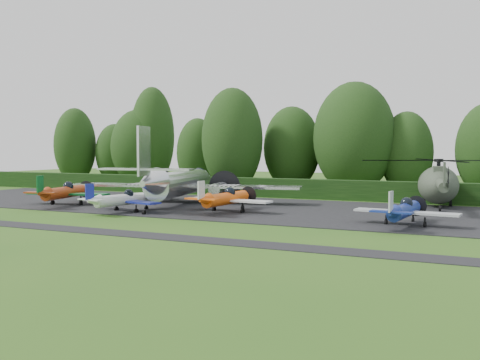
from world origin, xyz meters
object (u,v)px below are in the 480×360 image
at_px(light_plane_blue, 404,210).
at_px(helicopter, 438,182).
at_px(light_plane_red, 65,192).
at_px(transport_plane, 178,183).
at_px(light_plane_orange, 226,198).
at_px(light_plane_white, 123,199).

xyz_separation_m(light_plane_blue, helicopter, (1.03, 13.23, 1.20)).
bearing_deg(light_plane_red, transport_plane, 43.99).
distance_m(light_plane_orange, helicopter, 18.93).
bearing_deg(transport_plane, light_plane_orange, -18.28).
relative_size(light_plane_blue, helicopter, 0.46).
xyz_separation_m(light_plane_white, helicopter, (22.81, 14.58, 1.24)).
relative_size(light_plane_white, light_plane_blue, 0.97).
relative_size(transport_plane, light_plane_blue, 3.11).
height_order(transport_plane, helicopter, transport_plane).
distance_m(light_plane_red, light_plane_blue, 29.78).
xyz_separation_m(light_plane_red, light_plane_white, (8.00, -1.95, -0.17)).
relative_size(transport_plane, light_plane_white, 3.21).
relative_size(light_plane_orange, light_plane_blue, 1.07).
relative_size(light_plane_white, helicopter, 0.45).
height_order(light_plane_red, light_plane_blue, light_plane_red).
bearing_deg(light_plane_red, light_plane_white, -1.59).
distance_m(light_plane_white, helicopter, 27.10).
bearing_deg(light_plane_red, helicopter, 34.38).
distance_m(transport_plane, light_plane_white, 7.44).
bearing_deg(light_plane_orange, helicopter, 31.78).
bearing_deg(transport_plane, helicopter, 30.03).
relative_size(light_plane_red, helicopter, 0.52).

